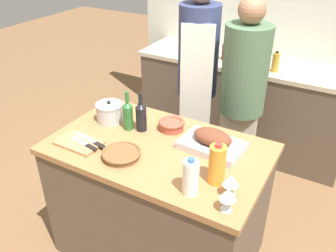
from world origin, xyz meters
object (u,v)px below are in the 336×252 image
juice_jug (217,164)px  wine_glass_right (228,195)px  milk_jug (191,177)px  stand_mixer (257,49)px  wicker_basket (121,154)px  knife_chef (93,141)px  mixing_bowl (172,124)px  condiment_bottle_short (225,52)px  knife_paring (85,144)px  person_cook_guest (242,96)px  stock_pot (110,112)px  condiment_bottle_tall (276,62)px  person_cook_aproned (197,77)px  roasting_pan (212,142)px  cutting_board (79,143)px  wine_bottle_dark (128,115)px  wine_bottle_green (141,116)px  wine_glass_left (231,181)px

juice_jug → wine_glass_right: juice_jug is taller
milk_jug → stand_mixer: (-0.26, 1.84, 0.08)m
wicker_basket → knife_chef: bearing=173.9°
wicker_basket → wine_glass_right: 0.69m
mixing_bowl → stand_mixer: size_ratio=0.51×
wine_glass_right → condiment_bottle_short: condiment_bottle_short is taller
knife_paring → person_cook_guest: person_cook_guest is taller
stock_pot → condiment_bottle_tall: bearing=61.1°
person_cook_aproned → person_cook_guest: (0.38, -0.02, -0.07)m
roasting_pan → stock_pot: 0.73m
knife_paring → juice_jug: bearing=6.0°
juice_jug → condiment_bottle_tall: 1.60m
milk_jug → wine_glass_right: size_ratio=1.64×
wicker_basket → stand_mixer: size_ratio=0.68×
wine_glass_right → stand_mixer: (-0.46, 1.87, 0.08)m
cutting_board → juice_jug: size_ratio=1.19×
milk_jug → condiment_bottle_short: milk_jug is taller
wine_bottle_dark → wine_glass_right: bearing=-25.2°
condiment_bottle_tall → person_cook_aproned: person_cook_aproned is taller
roasting_pan → knife_paring: bearing=-151.7°
milk_jug → wicker_basket: bearing=170.9°
cutting_board → wine_glass_right: size_ratio=2.21×
wine_bottle_green → knife_chef: wine_bottle_green is taller
wine_bottle_green → wine_bottle_dark: bearing=-161.1°
stock_pot → juice_jug: size_ratio=0.78×
wicker_basket → milk_jug: 0.49m
wicker_basket → mixing_bowl: size_ratio=1.34×
wine_glass_right → knife_paring: 0.94m
roasting_pan → wine_glass_right: 0.52m
roasting_pan → knife_paring: roasting_pan is taller
juice_jug → stand_mixer: (-0.33, 1.70, 0.06)m
wine_bottle_green → wine_glass_left: wine_bottle_green is taller
wine_glass_right → person_cook_aproned: bearing=121.3°
cutting_board → wine_glass_left: bearing=0.9°
milk_jug → condiment_bottle_tall: 1.74m
stock_pot → milk_jug: size_ratio=0.88×
stand_mixer → cutting_board: bearing=-106.6°
wine_glass_right → knife_chef: wine_glass_right is taller
knife_paring → condiment_bottle_tall: size_ratio=1.15×
stand_mixer → person_cook_guest: 0.73m
knife_paring → condiment_bottle_tall: bearing=68.1°
wine_bottle_dark → roasting_pan: bearing=5.3°
knife_paring → stand_mixer: 1.85m
stand_mixer → juice_jug: bearing=-78.9°
milk_jug → wine_bottle_green: wine_bottle_green is taller
stand_mixer → wicker_basket: bearing=-97.2°
stock_pot → knife_chef: (0.09, -0.29, -0.04)m
knife_paring → person_cook_guest: (0.60, 1.08, 0.00)m
wine_bottle_dark → wine_glass_left: (0.81, -0.28, -0.01)m
wine_bottle_dark → condiment_bottle_short: bearing=86.6°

